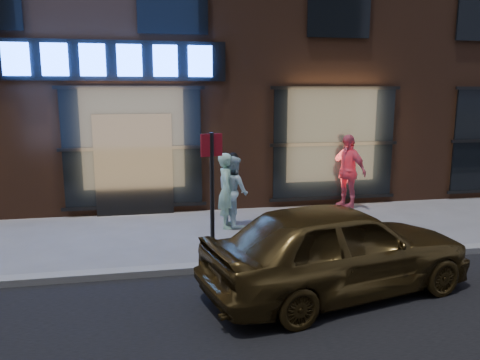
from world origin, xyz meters
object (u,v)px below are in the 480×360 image
(man_cap, at_px, (233,191))
(passerby, at_px, (347,171))
(gold_sedan, at_px, (338,248))
(sign_post, at_px, (212,188))
(man_bowtie, at_px, (227,190))

(man_cap, distance_m, passerby, 3.30)
(man_cap, xyz_separation_m, gold_sedan, (0.88, -3.74, -0.10))
(man_cap, distance_m, sign_post, 2.64)
(passerby, bearing_deg, man_cap, -99.39)
(man_bowtie, xyz_separation_m, sign_post, (-0.62, -2.35, 0.56))
(man_bowtie, height_order, gold_sedan, man_bowtie)
(man_bowtie, bearing_deg, man_cap, -50.15)
(man_bowtie, height_order, man_cap, man_bowtie)
(man_bowtie, xyz_separation_m, gold_sedan, (1.04, -3.65, -0.13))
(gold_sedan, height_order, sign_post, sign_post)
(sign_post, bearing_deg, passerby, 27.66)
(passerby, bearing_deg, sign_post, -76.38)
(sign_post, bearing_deg, man_cap, 57.77)
(passerby, xyz_separation_m, gold_sedan, (-2.23, -4.83, -0.25))
(man_bowtie, relative_size, gold_sedan, 0.41)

